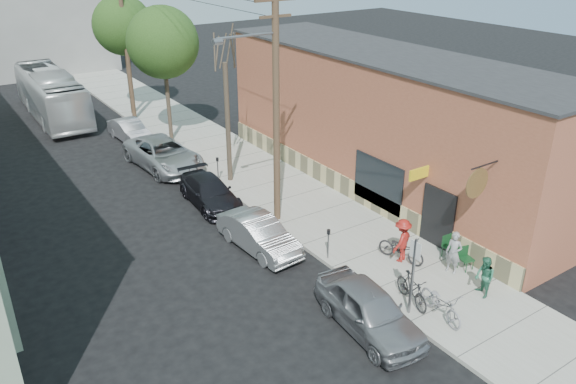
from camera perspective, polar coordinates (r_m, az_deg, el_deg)
ground at (r=20.52m, az=0.08°, el=-9.64°), size 120.00×120.00×0.00m
sidewalk at (r=30.77m, az=-4.90°, el=2.71°), size 4.50×58.00×0.15m
cafe_building at (r=27.78m, az=9.74°, el=7.06°), size 6.60×20.20×6.61m
sign_post at (r=18.54m, az=12.61°, el=-7.70°), size 0.07×0.45×2.80m
parking_meter_near at (r=21.55m, az=4.12°, el=-4.79°), size 0.14×0.14×1.24m
parking_meter_far at (r=28.50m, az=-7.16°, el=2.72°), size 0.14×0.14×1.24m
utility_pole_near at (r=22.86m, az=-1.34°, el=9.07°), size 3.57×0.28×10.00m
utility_pole_far at (r=38.67m, az=-16.17°, el=14.56°), size 1.80×0.28×10.00m
tree_bare at (r=27.79m, az=-6.14°, el=6.93°), size 0.24×0.24×5.97m
tree_leafy_mid at (r=33.70m, az=-12.61°, el=14.59°), size 4.10×4.10×7.87m
tree_leafy_far at (r=39.86m, az=-16.44°, el=15.92°), size 3.90×3.90×7.91m
patio_chair_a at (r=22.64m, az=16.14°, el=-5.39°), size 0.53×0.53×0.88m
patio_chair_b at (r=22.05m, az=17.67°, el=-6.48°), size 0.61×0.61×0.88m
patron_grey at (r=21.54m, az=16.49°, el=-5.92°), size 0.55×0.69×1.64m
patron_green at (r=20.55m, az=19.34°, el=-8.17°), size 0.80×0.89×1.50m
cyclist at (r=21.77m, az=11.51°, el=-4.84°), size 1.27×0.97×1.75m
cyclist_bike at (r=21.95m, az=11.43°, el=-5.68°), size 1.19×2.03×1.01m
parked_bike_a at (r=19.63m, az=12.47°, el=-9.64°), size 0.91×1.89×1.10m
parked_bike_b at (r=19.23m, az=15.31°, el=-10.86°), size 1.04×2.10×1.06m
car_0 at (r=18.37m, az=8.22°, el=-11.73°), size 2.17×4.54×1.50m
car_1 at (r=22.48m, az=-2.99°, el=-4.29°), size 1.75×4.26×1.37m
car_2 at (r=26.38m, az=-7.96°, el=-0.01°), size 2.07×4.51×1.28m
car_3 at (r=31.02m, az=-12.52°, el=3.78°), size 3.02×5.79×1.56m
car_4 at (r=35.76m, az=-15.76°, el=6.02°), size 1.66×4.00×1.29m
bus at (r=41.98m, az=-22.91°, el=9.10°), size 2.97×11.55×3.20m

